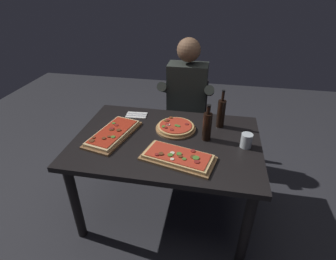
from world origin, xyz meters
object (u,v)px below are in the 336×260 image
(pizza_rectangular_left, at_px, (113,133))
(tumbler_near_camera, at_px, (246,141))
(wine_bottle_dark, at_px, (221,113))
(oil_bottle_amber, at_px, (207,126))
(diner_chair, at_px, (187,117))
(pizza_rectangular_front, at_px, (178,157))
(seated_diner, at_px, (186,100))
(pizza_round_far, at_px, (176,127))
(dining_table, at_px, (167,149))

(pizza_rectangular_left, bearing_deg, tumbler_near_camera, 1.99)
(wine_bottle_dark, distance_m, oil_bottle_amber, 0.24)
(oil_bottle_amber, xyz_separation_m, diner_chair, (-0.24, 0.80, -0.37))
(pizza_rectangular_front, xyz_separation_m, wine_bottle_dark, (0.27, 0.51, 0.10))
(wine_bottle_dark, height_order, seated_diner, seated_diner)
(pizza_round_far, height_order, tumbler_near_camera, tumbler_near_camera)
(tumbler_near_camera, relative_size, seated_diner, 0.08)
(wine_bottle_dark, bearing_deg, pizza_rectangular_left, -159.74)
(pizza_rectangular_front, bearing_deg, seated_diner, 93.95)
(wine_bottle_dark, bearing_deg, tumbler_near_camera, -54.21)
(pizza_rectangular_left, bearing_deg, dining_table, 4.00)
(pizza_rectangular_front, relative_size, seated_diner, 0.40)
(dining_table, distance_m, pizza_rectangular_left, 0.43)
(tumbler_near_camera, distance_m, diner_chair, 1.04)
(pizza_round_far, distance_m, oil_bottle_amber, 0.29)
(tumbler_near_camera, bearing_deg, oil_bottle_amber, 170.81)
(tumbler_near_camera, bearing_deg, seated_diner, 125.71)
(pizza_rectangular_front, bearing_deg, tumbler_near_camera, 27.98)
(wine_bottle_dark, bearing_deg, seated_diner, 125.67)
(pizza_rectangular_left, height_order, diner_chair, diner_chair)
(diner_chair, bearing_deg, dining_table, -93.74)
(tumbler_near_camera, bearing_deg, pizza_rectangular_front, -152.02)
(dining_table, bearing_deg, diner_chair, 86.26)
(pizza_round_far, height_order, wine_bottle_dark, wine_bottle_dark)
(oil_bottle_amber, bearing_deg, pizza_round_far, 158.34)
(pizza_rectangular_front, xyz_separation_m, pizza_round_far, (-0.08, 0.39, -0.00))
(pizza_rectangular_front, bearing_deg, oil_bottle_amber, 59.57)
(pizza_round_far, height_order, seated_diner, seated_diner)
(wine_bottle_dark, bearing_deg, diner_chair, 119.72)
(pizza_rectangular_left, relative_size, wine_bottle_dark, 1.70)
(pizza_round_far, relative_size, tumbler_near_camera, 3.06)
(diner_chair, bearing_deg, pizza_round_far, -91.07)
(dining_table, height_order, oil_bottle_amber, oil_bottle_amber)
(dining_table, relative_size, pizza_rectangular_front, 2.62)
(pizza_round_far, xyz_separation_m, tumbler_near_camera, (0.54, -0.15, 0.03))
(pizza_round_far, xyz_separation_m, oil_bottle_amber, (0.25, -0.10, 0.10))
(dining_table, relative_size, pizza_rectangular_left, 2.58)
(diner_chair, bearing_deg, tumbler_near_camera, -58.31)
(dining_table, bearing_deg, seated_diner, 85.65)
(oil_bottle_amber, distance_m, diner_chair, 0.92)
(pizza_rectangular_left, relative_size, tumbler_near_camera, 5.16)
(pizza_rectangular_left, bearing_deg, wine_bottle_dark, 20.26)
(pizza_rectangular_left, distance_m, diner_chair, 1.04)
(pizza_rectangular_front, height_order, tumbler_near_camera, tumbler_near_camera)
(dining_table, height_order, pizza_rectangular_left, pizza_rectangular_left)
(pizza_rectangular_front, relative_size, pizza_rectangular_left, 0.98)
(pizza_rectangular_left, distance_m, wine_bottle_dark, 0.87)
(seated_diner, bearing_deg, diner_chair, 90.00)
(oil_bottle_amber, bearing_deg, seated_diner, 109.15)
(tumbler_near_camera, bearing_deg, pizza_round_far, 164.82)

